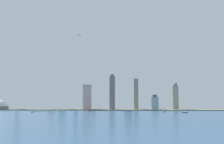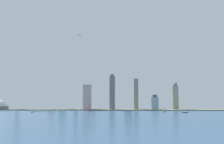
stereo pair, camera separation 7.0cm
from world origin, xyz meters
name	(u,v)px [view 2 (the right image)]	position (x,y,z in m)	size (l,w,h in m)	color
ground_plane	(80,119)	(0.00, 0.00, 0.00)	(6000.00, 6000.00, 0.00)	navy
waterfront_pier	(105,110)	(0.00, 451.75, 1.44)	(898.41, 53.71, 2.88)	#6A6F52
observation_tower	(19,67)	(-298.05, 464.06, 145.24)	(41.36, 41.36, 318.57)	#9D9A8E
skyscraper_0	(112,93)	(21.75, 457.74, 56.38)	(16.97, 17.43, 117.07)	slate
skyscraper_1	(92,98)	(-52.66, 519.26, 40.36)	(23.02, 26.93, 80.71)	beige
skyscraper_2	(87,97)	(-59.80, 449.54, 41.48)	(24.45, 26.14, 82.96)	#C3A09E
skyscraper_3	(52,102)	(-186.37, 484.65, 24.78)	(19.14, 18.35, 49.57)	gray
skyscraper_4	(175,97)	(229.51, 493.92, 42.43)	(18.81, 21.81, 90.81)	gray
skyscraper_5	(128,95)	(72.57, 537.53, 50.80)	(25.94, 14.03, 107.29)	slate
skyscraper_6	(63,98)	(-150.32, 490.65, 40.83)	(25.41, 15.26, 86.77)	#639191
skyscraper_7	(136,94)	(99.60, 479.19, 51.89)	(14.22, 22.12, 130.44)	gray
skyscraper_8	(76,91)	(-105.65, 497.84, 63.24)	(12.56, 15.17, 139.89)	#5D7FA7
skyscraper_9	(155,103)	(160.06, 473.20, 22.72)	(23.33, 26.82, 50.52)	#85A3BB
skyscraper_10	(85,88)	(-73.45, 493.25, 75.35)	(16.47, 17.34, 157.76)	beige
boat_0	(89,111)	(-40.72, 370.89, 1.70)	(5.75, 6.20, 4.76)	#1B222F
boat_3	(58,111)	(-126.70, 331.75, 1.33)	(11.68, 9.95, 9.63)	beige
boat_4	(185,112)	(223.19, 265.56, 1.52)	(16.68, 15.40, 10.13)	#181B37
boat_5	(164,112)	(173.23, 306.50, 1.65)	(14.69, 5.53, 8.08)	beige
boat_6	(32,112)	(-171.48, 243.69, 1.43)	(10.28, 6.08, 7.82)	beige
channel_buoy_0	(71,111)	(-82.55, 312.38, 1.48)	(1.88, 1.88, 2.97)	#E54C19
channel_buoy_2	(186,112)	(234.93, 322.05, 0.85)	(1.32, 1.32, 1.71)	yellow
airplane	(81,36)	(-73.70, 408.23, 236.92)	(23.02, 24.04, 7.43)	silver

